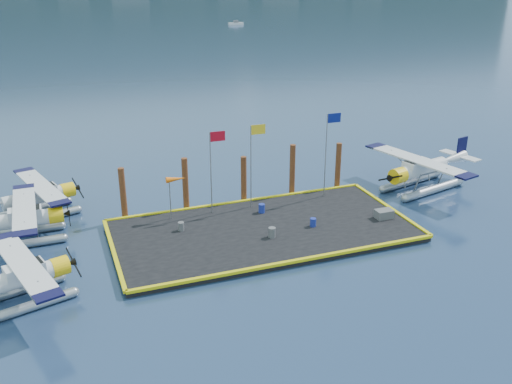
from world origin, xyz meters
The scene contains 21 objects.
ground centered at (0.00, 0.00, 0.00)m, with size 4000.00×4000.00×0.00m, color navy.
dock centered at (0.00, 0.00, 0.20)m, with size 20.00×10.00×0.40m, color black.
dock_bumpers centered at (0.00, 0.00, 0.49)m, with size 20.25×10.25×0.18m, color #CDC00C, non-canonical shape.
seaplane_a centered at (-15.32, -3.50, 1.37)m, with size 8.21×8.80×3.14m.
seaplane_b centered at (-15.34, 4.46, 1.39)m, with size 8.11×8.93×3.19m.
seaplane_c centered at (-14.26, 8.34, 1.38)m, with size 8.30×8.92×3.18m.
seaplane_d centered at (14.77, 3.20, 1.57)m, with size 9.42×10.18×3.61m.
drum_0 centered at (-5.30, 1.62, 0.70)m, with size 0.42×0.42×0.59m, color #4F4F53.
drum_1 centered at (3.31, -0.89, 0.69)m, with size 0.42×0.42×0.59m, color navy.
drum_3 centered at (0.05, -1.47, 0.74)m, with size 0.48×0.48×0.68m, color #4F4F53.
drum_5 centered at (0.86, 2.53, 0.72)m, with size 0.46×0.46×0.65m, color navy.
crate centered at (8.61, -1.38, 0.71)m, with size 1.23×0.82×0.61m, color #4F4F53.
flagpole_red centered at (-2.29, 3.80, 4.40)m, with size 1.14×0.08×6.00m.
flagpole_yellow centered at (0.70, 3.80, 4.51)m, with size 1.14×0.08×6.20m.
flagpole_blue centered at (6.70, 3.80, 4.69)m, with size 1.14×0.08×6.50m.
windsock centered at (-5.03, 3.80, 3.23)m, with size 1.40×0.44×3.12m.
piling_0 centered at (-8.50, 5.40, 2.00)m, with size 0.44×0.44×4.00m, color #4A2315.
piling_1 centered at (-4.00, 5.40, 2.10)m, with size 0.44×0.44×4.20m, color #4A2315.
piling_2 centered at (0.50, 5.40, 1.90)m, with size 0.44×0.44×3.80m, color #4A2315.
piling_3 centered at (4.50, 5.40, 2.15)m, with size 0.44×0.44×4.30m, color #4A2315.
piling_4 centered at (8.50, 5.40, 2.00)m, with size 0.44×0.44×4.00m, color #4A2315.
Camera 1 is at (-12.70, -32.70, 17.02)m, focal length 40.00 mm.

